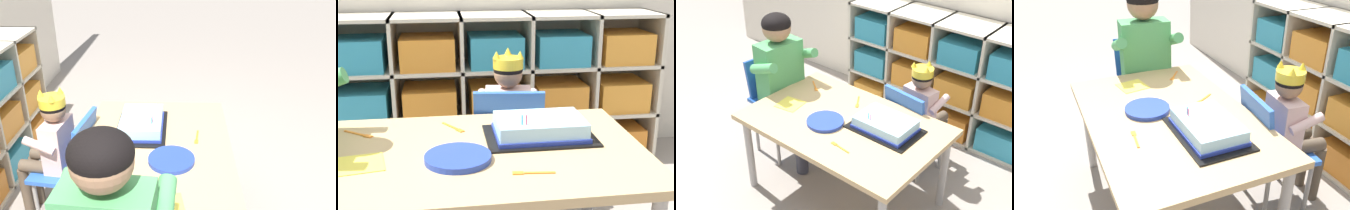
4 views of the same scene
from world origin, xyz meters
TOP-DOWN VIEW (x-y plane):
  - activity_table at (0.00, 0.00)m, footprint 1.17×0.77m
  - classroom_chair_blue at (0.18, 0.48)m, footprint 0.37×0.36m
  - child_with_crown at (0.19, 0.59)m, footprint 0.31×0.32m
  - birthday_cake_on_tray at (0.24, 0.09)m, footprint 0.41×0.27m
  - paper_plate_stack at (-0.08, -0.08)m, footprint 0.22×0.22m
  - paper_napkin_square at (-0.39, -0.06)m, footprint 0.17×0.17m
  - fork_scattered_mid_table at (-0.08, 0.23)m, footprint 0.09×0.12m
  - fork_by_napkin at (0.14, -0.21)m, footprint 0.14×0.03m

SIDE VIEW (x-z plane):
  - classroom_chair_blue at x=0.18m, z-range 0.05..0.71m
  - child_with_crown at x=0.19m, z-range 0.09..0.90m
  - activity_table at x=0.00m, z-range 0.23..0.79m
  - paper_napkin_square at x=-0.39m, z-range 0.56..0.57m
  - fork_scattered_mid_table at x=-0.08m, z-range 0.56..0.57m
  - fork_by_napkin at x=0.14m, z-range 0.56..0.57m
  - paper_plate_stack at x=-0.08m, z-range 0.56..0.58m
  - birthday_cake_on_tray at x=0.24m, z-range 0.54..0.65m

